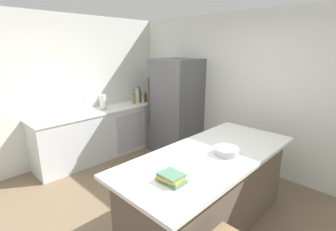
{
  "coord_description": "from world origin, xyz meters",
  "views": [
    {
      "loc": [
        1.88,
        -1.6,
        2.03
      ],
      "look_at": [
        -0.7,
        1.05,
        1.0
      ],
      "focal_mm": 26.04,
      "sensor_mm": 36.0,
      "label": 1
    }
  ],
  "objects_px": {
    "sink_faucet": "(84,104)",
    "whiskey_bottle": "(140,96)",
    "gin_bottle": "(149,96)",
    "soda_bottle": "(138,96)",
    "vinegar_bottle": "(150,95)",
    "refrigerator": "(176,107)",
    "syrup_bottle": "(146,98)",
    "olive_oil_bottle": "(134,98)",
    "kitchen_island": "(209,189)",
    "mixing_bowl": "(226,151)",
    "paper_towel_roll": "(103,102)",
    "wine_bottle": "(153,94)",
    "cookbook_stack": "(171,178)"
  },
  "relations": [
    {
      "from": "kitchen_island",
      "to": "paper_towel_roll",
      "type": "distance_m",
      "value": 2.7
    },
    {
      "from": "whiskey_bottle",
      "to": "sink_faucet",
      "type": "bearing_deg",
      "value": -92.6
    },
    {
      "from": "gin_bottle",
      "to": "whiskey_bottle",
      "type": "height_order",
      "value": "whiskey_bottle"
    },
    {
      "from": "gin_bottle",
      "to": "soda_bottle",
      "type": "xyz_separation_m",
      "value": [
        -0.05,
        -0.28,
        0.02
      ]
    },
    {
      "from": "sink_faucet",
      "to": "gin_bottle",
      "type": "xyz_separation_m",
      "value": [
        0.14,
        1.41,
        -0.04
      ]
    },
    {
      "from": "gin_bottle",
      "to": "olive_oil_bottle",
      "type": "distance_m",
      "value": 0.38
    },
    {
      "from": "paper_towel_roll",
      "to": "syrup_bottle",
      "type": "bearing_deg",
      "value": 84.02
    },
    {
      "from": "soda_bottle",
      "to": "olive_oil_bottle",
      "type": "bearing_deg",
      "value": -89.96
    },
    {
      "from": "sink_faucet",
      "to": "paper_towel_roll",
      "type": "bearing_deg",
      "value": 85.55
    },
    {
      "from": "paper_towel_roll",
      "to": "mixing_bowl",
      "type": "relative_size",
      "value": 1.16
    },
    {
      "from": "kitchen_island",
      "to": "refrigerator",
      "type": "distance_m",
      "value": 2.23
    },
    {
      "from": "sink_faucet",
      "to": "syrup_bottle",
      "type": "height_order",
      "value": "sink_faucet"
    },
    {
      "from": "gin_bottle",
      "to": "whiskey_bottle",
      "type": "relative_size",
      "value": 0.95
    },
    {
      "from": "refrigerator",
      "to": "mixing_bowl",
      "type": "bearing_deg",
      "value": -33.57
    },
    {
      "from": "olive_oil_bottle",
      "to": "sink_faucet",
      "type": "bearing_deg",
      "value": -95.23
    },
    {
      "from": "paper_towel_roll",
      "to": "vinegar_bottle",
      "type": "relative_size",
      "value": 1.05
    },
    {
      "from": "vinegar_bottle",
      "to": "cookbook_stack",
      "type": "xyz_separation_m",
      "value": [
        2.69,
        -2.14,
        -0.08
      ]
    },
    {
      "from": "paper_towel_roll",
      "to": "cookbook_stack",
      "type": "bearing_deg",
      "value": -20.01
    },
    {
      "from": "syrup_bottle",
      "to": "whiskey_bottle",
      "type": "distance_m",
      "value": 0.13
    },
    {
      "from": "wine_bottle",
      "to": "whiskey_bottle",
      "type": "distance_m",
      "value": 0.39
    },
    {
      "from": "kitchen_island",
      "to": "syrup_bottle",
      "type": "xyz_separation_m",
      "value": [
        -2.52,
        1.22,
        0.54
      ]
    },
    {
      "from": "vinegar_bottle",
      "to": "gin_bottle",
      "type": "distance_m",
      "value": 0.13
    },
    {
      "from": "soda_bottle",
      "to": "vinegar_bottle",
      "type": "bearing_deg",
      "value": 96.4
    },
    {
      "from": "kitchen_island",
      "to": "vinegar_bottle",
      "type": "distance_m",
      "value": 3.0
    },
    {
      "from": "kitchen_island",
      "to": "cookbook_stack",
      "type": "xyz_separation_m",
      "value": [
        0.09,
        -0.73,
        0.49
      ]
    },
    {
      "from": "refrigerator",
      "to": "olive_oil_bottle",
      "type": "height_order",
      "value": "refrigerator"
    },
    {
      "from": "sink_faucet",
      "to": "whiskey_bottle",
      "type": "relative_size",
      "value": 0.94
    },
    {
      "from": "refrigerator",
      "to": "vinegar_bottle",
      "type": "relative_size",
      "value": 6.17
    },
    {
      "from": "olive_oil_bottle",
      "to": "vinegar_bottle",
      "type": "bearing_deg",
      "value": 95.06
    },
    {
      "from": "sink_faucet",
      "to": "soda_bottle",
      "type": "relative_size",
      "value": 0.88
    },
    {
      "from": "vinegar_bottle",
      "to": "whiskey_bottle",
      "type": "relative_size",
      "value": 0.94
    },
    {
      "from": "mixing_bowl",
      "to": "syrup_bottle",
      "type": "bearing_deg",
      "value": 156.93
    },
    {
      "from": "kitchen_island",
      "to": "gin_bottle",
      "type": "distance_m",
      "value": 2.88
    },
    {
      "from": "wine_bottle",
      "to": "paper_towel_roll",
      "type": "bearing_deg",
      "value": -91.59
    },
    {
      "from": "refrigerator",
      "to": "paper_towel_roll",
      "type": "height_order",
      "value": "refrigerator"
    },
    {
      "from": "wine_bottle",
      "to": "cookbook_stack",
      "type": "relative_size",
      "value": 1.38
    },
    {
      "from": "olive_oil_bottle",
      "to": "mixing_bowl",
      "type": "relative_size",
      "value": 1.1
    },
    {
      "from": "gin_bottle",
      "to": "cookbook_stack",
      "type": "relative_size",
      "value": 1.23
    },
    {
      "from": "wine_bottle",
      "to": "refrigerator",
      "type": "bearing_deg",
      "value": -11.82
    },
    {
      "from": "refrigerator",
      "to": "mixing_bowl",
      "type": "relative_size",
      "value": 6.81
    },
    {
      "from": "vinegar_bottle",
      "to": "syrup_bottle",
      "type": "distance_m",
      "value": 0.2
    },
    {
      "from": "vinegar_bottle",
      "to": "soda_bottle",
      "type": "xyz_separation_m",
      "value": [
        0.04,
        -0.37,
        0.02
      ]
    },
    {
      "from": "refrigerator",
      "to": "wine_bottle",
      "type": "distance_m",
      "value": 0.88
    },
    {
      "from": "refrigerator",
      "to": "soda_bottle",
      "type": "xyz_separation_m",
      "value": [
        -0.82,
        -0.3,
        0.14
      ]
    },
    {
      "from": "vinegar_bottle",
      "to": "olive_oil_bottle",
      "type": "xyz_separation_m",
      "value": [
        0.04,
        -0.47,
        0.0
      ]
    },
    {
      "from": "mixing_bowl",
      "to": "whiskey_bottle",
      "type": "bearing_deg",
      "value": 159.32
    },
    {
      "from": "vinegar_bottle",
      "to": "gin_bottle",
      "type": "height_order",
      "value": "gin_bottle"
    },
    {
      "from": "paper_towel_roll",
      "to": "gin_bottle",
      "type": "relative_size",
      "value": 1.03
    },
    {
      "from": "paper_towel_roll",
      "to": "olive_oil_bottle",
      "type": "xyz_separation_m",
      "value": [
        0.07,
        0.68,
        -0.01
      ]
    },
    {
      "from": "kitchen_island",
      "to": "vinegar_bottle",
      "type": "xyz_separation_m",
      "value": [
        -2.59,
        1.4,
        0.57
      ]
    }
  ]
}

